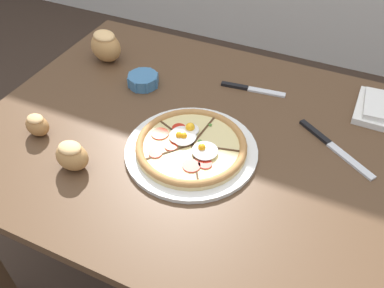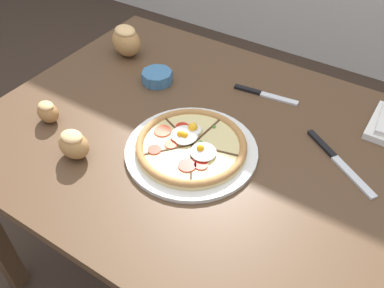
{
  "view_description": "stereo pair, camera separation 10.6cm",
  "coord_description": "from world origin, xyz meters",
  "px_view_note": "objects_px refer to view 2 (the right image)",
  "views": [
    {
      "loc": [
        0.33,
        -0.78,
        1.48
      ],
      "look_at": [
        0.0,
        -0.08,
        0.76
      ],
      "focal_mm": 38.0,
      "sensor_mm": 36.0,
      "label": 1
    },
    {
      "loc": [
        0.42,
        -0.73,
        1.48
      ],
      "look_at": [
        0.0,
        -0.08,
        0.76
      ],
      "focal_mm": 38.0,
      "sensor_mm": 36.0,
      "label": 2
    }
  ],
  "objects_px": {
    "ramekin_bowl": "(157,77)",
    "bread_piece_far": "(74,144)",
    "pizza": "(192,147)",
    "knife_spare": "(338,161)",
    "knife_main": "(265,95)",
    "bread_piece_mid": "(126,40)",
    "dining_table": "(205,160)",
    "bread_piece_near": "(48,112)"
  },
  "relations": [
    {
      "from": "pizza",
      "to": "bread_piece_mid",
      "type": "height_order",
      "value": "bread_piece_mid"
    },
    {
      "from": "pizza",
      "to": "bread_piece_near",
      "type": "relative_size",
      "value": 4.77
    },
    {
      "from": "dining_table",
      "to": "knife_main",
      "type": "xyz_separation_m",
      "value": [
        0.06,
        0.26,
        0.1
      ]
    },
    {
      "from": "pizza",
      "to": "knife_main",
      "type": "bearing_deg",
      "value": 80.55
    },
    {
      "from": "bread_piece_near",
      "to": "knife_spare",
      "type": "height_order",
      "value": "bread_piece_near"
    },
    {
      "from": "ramekin_bowl",
      "to": "bread_piece_far",
      "type": "height_order",
      "value": "bread_piece_far"
    },
    {
      "from": "knife_main",
      "to": "bread_piece_mid",
      "type": "bearing_deg",
      "value": 177.55
    },
    {
      "from": "knife_spare",
      "to": "bread_piece_near",
      "type": "bearing_deg",
      "value": -125.56
    },
    {
      "from": "bread_piece_near",
      "to": "bread_piece_far",
      "type": "xyz_separation_m",
      "value": [
        0.17,
        -0.06,
        0.01
      ]
    },
    {
      "from": "bread_piece_near",
      "to": "knife_spare",
      "type": "xyz_separation_m",
      "value": [
        0.76,
        0.29,
        -0.03
      ]
    },
    {
      "from": "dining_table",
      "to": "pizza",
      "type": "distance_m",
      "value": 0.14
    },
    {
      "from": "bread_piece_near",
      "to": "bread_piece_mid",
      "type": "xyz_separation_m",
      "value": [
        -0.04,
        0.41,
        0.02
      ]
    },
    {
      "from": "ramekin_bowl",
      "to": "bread_piece_mid",
      "type": "height_order",
      "value": "bread_piece_mid"
    },
    {
      "from": "pizza",
      "to": "bread_piece_far",
      "type": "height_order",
      "value": "bread_piece_far"
    },
    {
      "from": "bread_piece_far",
      "to": "knife_main",
      "type": "height_order",
      "value": "bread_piece_far"
    },
    {
      "from": "pizza",
      "to": "ramekin_bowl",
      "type": "xyz_separation_m",
      "value": [
        -0.27,
        0.21,
        0.0
      ]
    },
    {
      "from": "dining_table",
      "to": "bread_piece_far",
      "type": "xyz_separation_m",
      "value": [
        -0.25,
        -0.25,
        0.14
      ]
    },
    {
      "from": "bread_piece_mid",
      "to": "ramekin_bowl",
      "type": "bearing_deg",
      "value": -23.2
    },
    {
      "from": "knife_main",
      "to": "knife_spare",
      "type": "bearing_deg",
      "value": -36.26
    },
    {
      "from": "bread_piece_mid",
      "to": "knife_spare",
      "type": "distance_m",
      "value": 0.81
    },
    {
      "from": "knife_spare",
      "to": "bread_piece_mid",
      "type": "bearing_deg",
      "value": -154.91
    },
    {
      "from": "pizza",
      "to": "knife_spare",
      "type": "relative_size",
      "value": 1.56
    },
    {
      "from": "ramekin_bowl",
      "to": "bread_piece_mid",
      "type": "xyz_separation_m",
      "value": [
        -0.19,
        0.08,
        0.04
      ]
    },
    {
      "from": "knife_main",
      "to": "knife_spare",
      "type": "distance_m",
      "value": 0.33
    },
    {
      "from": "dining_table",
      "to": "bread_piece_mid",
      "type": "xyz_separation_m",
      "value": [
        -0.46,
        0.22,
        0.15
      ]
    },
    {
      "from": "knife_main",
      "to": "dining_table",
      "type": "bearing_deg",
      "value": -109.14
    },
    {
      "from": "bread_piece_far",
      "to": "knife_spare",
      "type": "height_order",
      "value": "bread_piece_far"
    },
    {
      "from": "bread_piece_near",
      "to": "bread_piece_mid",
      "type": "relative_size",
      "value": 0.53
    },
    {
      "from": "pizza",
      "to": "bread_piece_far",
      "type": "relative_size",
      "value": 4.01
    },
    {
      "from": "dining_table",
      "to": "bread_piece_near",
      "type": "distance_m",
      "value": 0.47
    },
    {
      "from": "bread_piece_far",
      "to": "knife_main",
      "type": "xyz_separation_m",
      "value": [
        0.31,
        0.51,
        -0.04
      ]
    },
    {
      "from": "dining_table",
      "to": "bread_piece_near",
      "type": "relative_size",
      "value": 16.97
    },
    {
      "from": "bread_piece_far",
      "to": "knife_main",
      "type": "distance_m",
      "value": 0.6
    },
    {
      "from": "bread_piece_near",
      "to": "bread_piece_mid",
      "type": "bearing_deg",
      "value": 96.23
    },
    {
      "from": "ramekin_bowl",
      "to": "bread_piece_far",
      "type": "bearing_deg",
      "value": -86.94
    },
    {
      "from": "bread_piece_mid",
      "to": "knife_spare",
      "type": "xyz_separation_m",
      "value": [
        0.8,
        -0.12,
        -0.05
      ]
    },
    {
      "from": "knife_spare",
      "to": "bread_piece_far",
      "type": "bearing_deg",
      "value": -115.63
    },
    {
      "from": "pizza",
      "to": "knife_main",
      "type": "height_order",
      "value": "pizza"
    },
    {
      "from": "knife_main",
      "to": "knife_spare",
      "type": "height_order",
      "value": "same"
    },
    {
      "from": "pizza",
      "to": "bread_piece_far",
      "type": "distance_m",
      "value": 0.31
    },
    {
      "from": "dining_table",
      "to": "bread_piece_far",
      "type": "distance_m",
      "value": 0.38
    },
    {
      "from": "bread_piece_near",
      "to": "bread_piece_mid",
      "type": "height_order",
      "value": "bread_piece_mid"
    }
  ]
}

